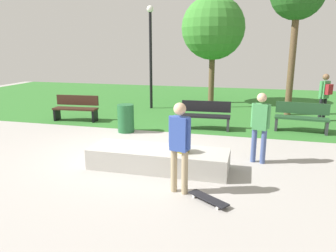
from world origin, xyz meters
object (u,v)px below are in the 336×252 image
concrete_ledge (158,159)px  skateboard_by_ledge (208,199)px  park_bench_near_path (205,115)px  skateboard_spare (156,150)px  pedestrian_with_backpack (325,93)px  lamp_post (151,48)px  backpack_on_ledge (182,145)px  tree_tall_oak (213,28)px  skater_watching (260,123)px  skater_performing_trick (180,141)px  trash_bin (126,118)px  park_bench_far_left (76,108)px  park_bench_far_right (302,117)px

concrete_ledge → skateboard_by_ledge: (1.29, -1.31, -0.16)m
concrete_ledge → park_bench_near_path: bearing=82.6°
skateboard_by_ledge → skateboard_spare: same height
pedestrian_with_backpack → lamp_post: bearing=172.9°
backpack_on_ledge → tree_tall_oak: size_ratio=0.07×
pedestrian_with_backpack → tree_tall_oak: bearing=146.9°
skateboard_spare → lamp_post: 6.59m
tree_tall_oak → skateboard_spare: bearing=-93.0°
skater_watching → lamp_post: lamp_post is taller
concrete_ledge → skater_watching: 2.46m
tree_tall_oak → skater_performing_trick: bearing=-86.1°
trash_bin → park_bench_far_left: bearing=155.9°
skater_watching → pedestrian_with_backpack: (2.29, 5.04, 0.07)m
concrete_ledge → skateboard_spare: 1.15m
backpack_on_ledge → park_bench_far_right: (2.95, 4.30, -0.13)m
pedestrian_with_backpack → park_bench_far_left: bearing=-166.0°
skater_watching → tree_tall_oak: 8.56m
skater_performing_trick → tree_tall_oak: 10.25m
concrete_ledge → trash_bin: (-1.89, 2.79, 0.21)m
park_bench_far_right → lamp_post: size_ratio=0.38×
park_bench_far_right → pedestrian_with_backpack: pedestrian_with_backpack is taller
skater_performing_trick → skateboard_spare: 2.57m
skateboard_spare → park_bench_near_path: 2.88m
skateboard_spare → park_bench_far_left: (-3.86, 2.78, 0.42)m
skateboard_by_ledge → pedestrian_with_backpack: (3.14, 7.32, 0.96)m
backpack_on_ledge → park_bench_far_right: 5.22m
concrete_ledge → park_bench_far_left: size_ratio=1.88×
park_bench_near_path → tree_tall_oak: bearing=95.2°
trash_bin → pedestrian_with_backpack: bearing=26.9°
backpack_on_ledge → skater_watching: bearing=64.7°
skateboard_by_ledge → backpack_on_ledge: bearing=121.3°
skateboard_by_ledge → park_bench_far_left: 7.58m
park_bench_far_right → tree_tall_oak: bearing=126.6°
park_bench_far_left → concrete_ledge: bearing=-42.2°
skateboard_spare → skater_performing_trick: bearing=-62.9°
backpack_on_ledge → park_bench_near_path: bearing=122.4°
concrete_ledge → skater_watching: skater_watching is taller
park_bench_near_path → skater_performing_trick: bearing=-87.5°
skater_performing_trick → skater_watching: (1.43, 2.02, -0.04)m
park_bench_far_left → trash_bin: 2.58m
skater_watching → park_bench_far_right: bearing=67.6°
backpack_on_ledge → park_bench_far_left: bearing=172.4°
skateboard_spare → lamp_post: lamp_post is taller
park_bench_near_path → tree_tall_oak: (-0.47, 5.09, 2.96)m
concrete_ledge → park_bench_far_right: bearing=50.5°
skater_performing_trick → lamp_post: lamp_post is taller
backpack_on_ledge → pedestrian_with_backpack: bearing=89.1°
tree_tall_oak → trash_bin: (-1.91, -6.08, -3.00)m
skater_watching → tree_tall_oak: tree_tall_oak is taller
skater_performing_trick → lamp_post: 8.62m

